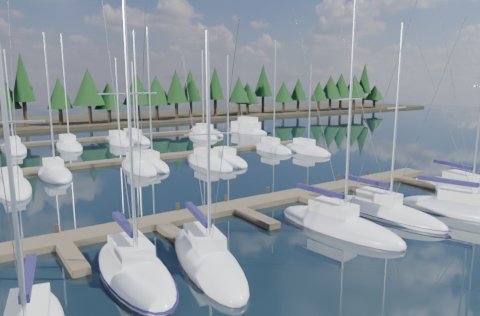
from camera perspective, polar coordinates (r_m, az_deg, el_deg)
ground at (r=42.03m, az=-9.80°, el=-2.68°), size 260.00×260.00×0.00m
far_shore at (r=99.32m, az=-24.05°, el=4.37°), size 220.00×30.00×0.60m
main_dock at (r=31.21m, az=-0.27°, el=-6.83°), size 44.00×6.13×0.90m
back_docks at (r=60.13m, az=-17.40°, el=1.19°), size 50.00×21.80×0.40m
front_sailboat_1 at (r=22.26m, az=-13.94°, el=-14.33°), size 3.54×9.02×16.15m
front_sailboat_2 at (r=22.97m, az=-4.43°, el=-13.27°), size 4.51×9.76×12.55m
front_sailboat_3 at (r=28.42m, az=12.93°, el=-8.69°), size 3.82×9.48×15.12m
front_sailboat_4 at (r=31.89m, az=18.56°, el=-6.86°), size 3.45×9.71×13.84m
front_sailboat_5 at (r=34.45m, az=28.23°, el=-6.31°), size 5.35×10.03×13.41m
front_sailboat_6 at (r=40.40m, az=27.97°, el=-3.90°), size 4.41×9.58×16.22m
back_sailboat_rows at (r=55.75m, az=-16.84°, el=0.58°), size 46.99×33.34×17.72m
motor_yacht_right at (r=75.84m, az=0.80°, el=3.78°), size 5.46×9.54×4.53m
tree_line at (r=88.83m, az=-24.62°, el=8.27°), size 185.99×11.93×13.89m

